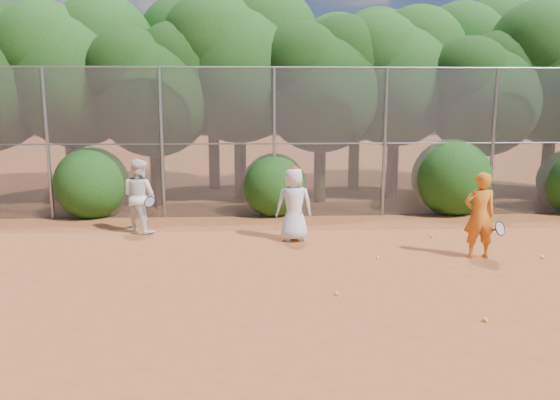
{
  "coord_description": "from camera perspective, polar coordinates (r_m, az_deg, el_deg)",
  "views": [
    {
      "loc": [
        -1.5,
        -8.69,
        3.16
      ],
      "look_at": [
        -1.0,
        2.5,
        1.1
      ],
      "focal_mm": 35.0,
      "sensor_mm": 36.0,
      "label": 1
    }
  ],
  "objects": [
    {
      "name": "ground",
      "position": [
        9.36,
        6.9,
        -9.38
      ],
      "size": [
        80.0,
        80.0,
        0.0
      ],
      "primitive_type": "plane",
      "color": "#944821",
      "rests_on": "ground"
    },
    {
      "name": "fence_back",
      "position": [
        14.79,
        2.83,
        6.12
      ],
      "size": [
        20.05,
        0.09,
        4.03
      ],
      "color": "gray",
      "rests_on": "ground"
    },
    {
      "name": "tree_1",
      "position": [
        18.1,
        -20.59,
        12.96
      ],
      "size": [
        4.64,
        4.03,
        6.35
      ],
      "color": "black",
      "rests_on": "ground"
    },
    {
      "name": "tree_2",
      "position": [
        16.79,
        -12.94,
        11.61
      ],
      "size": [
        3.99,
        3.47,
        5.47
      ],
      "color": "black",
      "rests_on": "ground"
    },
    {
      "name": "tree_3",
      "position": [
        17.58,
        -4.1,
        14.43
      ],
      "size": [
        4.89,
        4.26,
        6.7
      ],
      "color": "black",
      "rests_on": "ground"
    },
    {
      "name": "tree_4",
      "position": [
        17.06,
        4.47,
        12.4
      ],
      "size": [
        4.19,
        3.64,
        5.73
      ],
      "color": "black",
      "rests_on": "ground"
    },
    {
      "name": "tree_5",
      "position": [
        18.32,
        12.17,
        12.97
      ],
      "size": [
        4.51,
        3.92,
        6.17
      ],
      "color": "black",
      "rests_on": "ground"
    },
    {
      "name": "tree_6",
      "position": [
        18.15,
        20.68,
        10.74
      ],
      "size": [
        3.86,
        3.36,
        5.29
      ],
      "color": "black",
      "rests_on": "ground"
    },
    {
      "name": "tree_7",
      "position": [
        19.82,
        26.99,
        12.56
      ],
      "size": [
        4.77,
        4.14,
        6.53
      ],
      "color": "black",
      "rests_on": "ground"
    },
    {
      "name": "tree_9",
      "position": [
        20.6,
        -21.33,
        13.01
      ],
      "size": [
        4.83,
        4.2,
        6.62
      ],
      "color": "black",
      "rests_on": "ground"
    },
    {
      "name": "tree_10",
      "position": [
        19.84,
        -6.91,
        14.59
      ],
      "size": [
        5.15,
        4.48,
        7.06
      ],
      "color": "black",
      "rests_on": "ground"
    },
    {
      "name": "tree_11",
      "position": [
        19.68,
        8.09,
        13.25
      ],
      "size": [
        4.64,
        4.03,
        6.35
      ],
      "color": "black",
      "rests_on": "ground"
    },
    {
      "name": "tree_12",
      "position": [
        21.54,
        20.01,
        13.41
      ],
      "size": [
        5.02,
        4.37,
        6.88
      ],
      "color": "black",
      "rests_on": "ground"
    },
    {
      "name": "bush_0",
      "position": [
        15.8,
        -19.09,
        1.99
      ],
      "size": [
        2.0,
        2.0,
        2.0
      ],
      "primitive_type": "sphere",
      "color": "#153F0F",
      "rests_on": "ground"
    },
    {
      "name": "bush_1",
      "position": [
        15.17,
        -0.64,
        1.85
      ],
      "size": [
        1.8,
        1.8,
        1.8
      ],
      "primitive_type": "sphere",
      "color": "#153F0F",
      "rests_on": "ground"
    },
    {
      "name": "bush_2",
      "position": [
        16.1,
        17.47,
        2.59
      ],
      "size": [
        2.2,
        2.2,
        2.2
      ],
      "primitive_type": "sphere",
      "color": "#153F0F",
      "rests_on": "ground"
    },
    {
      "name": "player_yellow",
      "position": [
        11.65,
        20.13,
        -1.53
      ],
      "size": [
        0.84,
        0.55,
        1.75
      ],
      "rotation": [
        0.0,
        0.0,
        3.14
      ],
      "color": "orange",
      "rests_on": "ground"
    },
    {
      "name": "player_teen",
      "position": [
        12.31,
        1.48,
        -0.41
      ],
      "size": [
        0.85,
        0.59,
        1.7
      ],
      "rotation": [
        0.0,
        0.0,
        3.21
      ],
      "color": "silver",
      "rests_on": "ground"
    },
    {
      "name": "player_white",
      "position": [
        13.51,
        -14.48,
        0.42
      ],
      "size": [
        1.09,
        1.04,
        1.78
      ],
      "rotation": [
        0.0,
        0.0,
        2.57
      ],
      "color": "white",
      "rests_on": "ground"
    },
    {
      "name": "ball_0",
      "position": [
        11.21,
        10.15,
        -5.93
      ],
      "size": [
        0.07,
        0.07,
        0.07
      ],
      "primitive_type": "sphere",
      "color": "yellow",
      "rests_on": "ground"
    },
    {
      "name": "ball_1",
      "position": [
        12.31,
        25.78,
        -5.36
      ],
      "size": [
        0.07,
        0.07,
        0.07
      ],
      "primitive_type": "sphere",
      "color": "yellow",
      "rests_on": "ground"
    },
    {
      "name": "ball_2",
      "position": [
        8.59,
        20.66,
        -11.62
      ],
      "size": [
        0.07,
        0.07,
        0.07
      ],
      "primitive_type": "sphere",
      "color": "yellow",
      "rests_on": "ground"
    },
    {
      "name": "ball_3",
      "position": [
        12.28,
        25.69,
        -5.38
      ],
      "size": [
        0.07,
        0.07,
        0.07
      ],
      "primitive_type": "sphere",
      "color": "yellow",
      "rests_on": "ground"
    },
    {
      "name": "ball_4",
      "position": [
        9.11,
        5.93,
        -9.71
      ],
      "size": [
        0.07,
        0.07,
        0.07
      ],
      "primitive_type": "sphere",
      "color": "yellow",
      "rests_on": "ground"
    },
    {
      "name": "ball_5",
      "position": [
        13.22,
        15.52,
        -3.65
      ],
      "size": [
        0.07,
        0.07,
        0.07
      ],
      "primitive_type": "sphere",
      "color": "yellow",
      "rests_on": "ground"
    }
  ]
}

